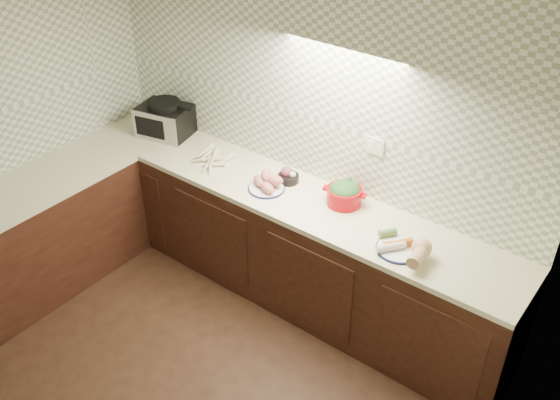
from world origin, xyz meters
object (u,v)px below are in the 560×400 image
Objects in this scene: toaster_oven at (165,119)px; sweet_potato_plate at (267,183)px; veg_plate at (410,247)px; dutch_oven at (344,193)px; parsnip_pile at (210,157)px; onion_bowl at (288,176)px.

toaster_oven is 1.73× the size of sweet_potato_plate.
toaster_oven is 1.20m from sweet_potato_plate.
toaster_oven is 1.22× the size of veg_plate.
sweet_potato_plate is at bearing -20.11° from toaster_oven.
dutch_oven is (0.54, 0.18, 0.04)m from sweet_potato_plate.
sweet_potato_plate reaches higher than parsnip_pile.
toaster_oven reaches higher than onion_bowl.
sweet_potato_plate is 0.88× the size of dutch_oven.
onion_bowl is 0.48m from dutch_oven.
onion_bowl is at bearing 165.58° from dutch_oven.
toaster_oven is 1.25m from onion_bowl.
parsnip_pile is 0.60m from sweet_potato_plate.
parsnip_pile is 1.15m from dutch_oven.
veg_plate reaches higher than onion_bowl.
onion_bowl is at bearing 71.35° from sweet_potato_plate.
veg_plate reaches higher than parsnip_pile.
dutch_oven reaches higher than veg_plate.
onion_bowl is at bearing 169.14° from veg_plate.
parsnip_pile is 1.28× the size of sweet_potato_plate.
veg_plate is (1.75, -0.09, 0.02)m from parsnip_pile.
dutch_oven is 0.66m from veg_plate.
veg_plate is at bearing -17.63° from toaster_oven.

